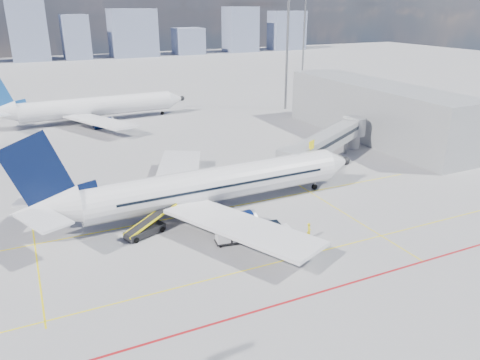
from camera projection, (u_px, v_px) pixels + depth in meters
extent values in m
plane|color=gray|center=(241.00, 238.00, 50.01)|extent=(420.00, 420.00, 0.00)
cube|color=yellow|center=(212.00, 210.00, 56.77)|extent=(60.00, 0.18, 0.01)
cube|color=yellow|center=(267.00, 265.00, 44.93)|extent=(80.00, 0.15, 0.01)
cube|color=yellow|center=(337.00, 208.00, 57.31)|extent=(0.15, 28.00, 0.01)
cube|color=yellow|center=(35.00, 244.00, 48.74)|extent=(0.15, 30.00, 0.01)
cube|color=#9B0E12|center=(301.00, 298.00, 39.86)|extent=(90.00, 0.25, 0.01)
cube|color=gray|center=(327.00, 141.00, 71.21)|extent=(20.84, 13.93, 2.60)
cube|color=black|center=(327.00, 140.00, 71.14)|extent=(20.52, 13.82, 0.55)
cube|color=gray|center=(292.00, 160.00, 62.60)|extent=(4.49, 4.56, 3.00)
cube|color=black|center=(309.00, 175.00, 67.53)|extent=(2.20, 1.00, 0.70)
cylinder|color=slate|center=(309.00, 166.00, 67.05)|extent=(0.56, 0.56, 2.70)
cylinder|color=slate|center=(346.00, 142.00, 77.86)|extent=(0.60, 0.60, 3.90)
cylinder|color=gray|center=(354.00, 126.00, 80.07)|extent=(4.00, 4.00, 3.00)
cylinder|color=gray|center=(353.00, 137.00, 80.76)|extent=(2.40, 2.40, 3.90)
cube|color=yellow|center=(312.00, 145.00, 62.92)|extent=(1.26, 0.82, 1.20)
cube|color=gray|center=(375.00, 111.00, 86.28)|extent=(10.00, 42.00, 10.00)
cube|color=black|center=(355.00, 113.00, 84.35)|extent=(0.25, 40.00, 4.50)
cylinder|color=slate|center=(287.00, 55.00, 107.34)|extent=(0.56, 0.56, 25.00)
cylinder|color=slate|center=(304.00, 41.00, 147.77)|extent=(0.56, 0.56, 25.00)
cube|color=slate|center=(28.00, 30.00, 201.43)|extent=(15.42, 10.86, 26.41)
cube|color=slate|center=(76.00, 37.00, 210.47)|extent=(11.29, 13.53, 19.26)
cube|color=slate|center=(133.00, 33.00, 220.48)|extent=(20.92, 14.99, 21.61)
cube|color=slate|center=(188.00, 41.00, 233.12)|extent=(13.77, 12.88, 12.53)
cube|color=slate|center=(240.00, 29.00, 242.96)|extent=(16.09, 12.24, 22.36)
cube|color=slate|center=(287.00, 30.00, 254.59)|extent=(19.03, 10.58, 20.15)
cylinder|color=silver|center=(217.00, 184.00, 56.07)|extent=(31.90, 4.85, 4.14)
cone|color=silver|center=(337.00, 162.00, 63.56)|extent=(3.91, 4.22, 4.14)
sphere|color=black|center=(346.00, 161.00, 64.18)|extent=(1.19, 1.19, 1.17)
cone|color=silver|center=(45.00, 209.00, 47.75)|extent=(6.88, 4.29, 4.14)
cube|color=black|center=(329.00, 160.00, 62.77)|extent=(1.63, 1.63, 0.48)
cube|color=silver|center=(178.00, 171.00, 63.79)|extent=(11.86, 18.28, 0.61)
cube|color=silver|center=(241.00, 226.00, 47.82)|extent=(12.47, 18.18, 0.61)
cylinder|color=#071133|center=(195.00, 187.00, 61.86)|extent=(3.87, 2.52, 2.44)
cylinder|color=#071133|center=(236.00, 223.00, 51.57)|extent=(3.87, 2.52, 2.44)
cylinder|color=silver|center=(209.00, 184.00, 62.71)|extent=(0.43, 2.51, 2.50)
cylinder|color=silver|center=(252.00, 220.00, 52.42)|extent=(0.43, 2.51, 2.50)
cube|color=#071133|center=(39.00, 175.00, 46.46)|extent=(7.27, 0.50, 9.04)
cube|color=#071133|center=(69.00, 194.00, 48.43)|extent=(5.99, 0.45, 2.28)
cube|color=silver|center=(37.00, 195.00, 50.28)|extent=(5.08, 6.68, 0.23)
cube|color=silver|center=(43.00, 219.00, 44.61)|extent=(5.27, 6.71, 0.23)
cylinder|color=slate|center=(315.00, 183.00, 62.93)|extent=(0.29, 0.29, 1.80)
cylinder|color=black|center=(314.00, 187.00, 63.12)|extent=(0.77, 0.30, 0.76)
cylinder|color=slate|center=(201.00, 196.00, 58.81)|extent=(0.33, 0.33, 1.60)
cylinder|color=black|center=(201.00, 199.00, 58.92)|extent=(1.01, 0.67, 1.00)
cylinder|color=slate|center=(219.00, 213.00, 54.20)|extent=(0.33, 0.33, 1.60)
cylinder|color=black|center=(219.00, 215.00, 54.31)|extent=(1.01, 0.67, 1.00)
cube|color=black|center=(214.00, 175.00, 57.90)|extent=(26.09, 0.68, 0.28)
cube|color=black|center=(229.00, 186.00, 54.47)|extent=(26.09, 0.68, 0.28)
cylinder|color=silver|center=(98.00, 106.00, 98.73)|extent=(31.37, 5.27, 4.06)
cone|color=silver|center=(176.00, 99.00, 106.32)|extent=(3.90, 4.20, 4.06)
sphere|color=black|center=(182.00, 98.00, 106.96)|extent=(1.19, 1.19, 1.15)
cube|color=black|center=(170.00, 97.00, 105.53)|extent=(1.62, 1.62, 0.47)
cube|color=silver|center=(83.00, 104.00, 106.22)|extent=(11.41, 17.97, 0.60)
cube|color=silver|center=(100.00, 121.00, 90.68)|extent=(12.46, 17.81, 0.60)
cylinder|color=#071133|center=(91.00, 112.00, 104.36)|extent=(3.84, 2.54, 2.39)
cylinder|color=#071133|center=(103.00, 124.00, 94.35)|extent=(3.84, 2.54, 2.39)
cylinder|color=silver|center=(100.00, 111.00, 105.22)|extent=(0.46, 2.47, 2.46)
cylinder|color=silver|center=(113.00, 123.00, 95.21)|extent=(0.46, 2.47, 2.46)
cube|color=navy|center=(11.00, 106.00, 91.00)|extent=(5.88, 0.54, 2.24)
cylinder|color=black|center=(92.00, 117.00, 101.51)|extent=(1.02, 0.69, 1.00)
cylinder|color=black|center=(97.00, 122.00, 97.02)|extent=(1.02, 0.69, 1.00)
cylinder|color=black|center=(162.00, 113.00, 105.86)|extent=(0.77, 0.31, 0.76)
cube|color=silver|center=(278.00, 231.00, 50.21)|extent=(2.68, 1.71, 0.92)
cube|color=silver|center=(274.00, 226.00, 49.84)|extent=(1.32, 1.46, 0.69)
cube|color=black|center=(274.00, 224.00, 49.76)|extent=(1.19, 1.39, 0.40)
cylinder|color=black|center=(272.00, 237.00, 49.50)|extent=(0.67, 0.34, 0.64)
cylinder|color=black|center=(268.00, 232.00, 50.62)|extent=(0.67, 0.34, 0.64)
cylinder|color=black|center=(288.00, 235.00, 50.01)|extent=(0.67, 0.34, 0.64)
cylinder|color=black|center=(284.00, 230.00, 51.13)|extent=(0.67, 0.34, 0.64)
cube|color=black|center=(230.00, 241.00, 48.89)|extent=(3.35, 1.87, 0.16)
cube|color=silver|center=(223.00, 235.00, 48.40)|extent=(1.55, 1.51, 1.37)
cube|color=silver|center=(238.00, 233.00, 48.83)|extent=(1.55, 1.51, 1.37)
cylinder|color=black|center=(220.00, 246.00, 48.05)|extent=(0.30, 0.16, 0.28)
cylinder|color=black|center=(217.00, 241.00, 49.16)|extent=(0.30, 0.16, 0.28)
cylinder|color=black|center=(243.00, 243.00, 48.72)|extent=(0.30, 0.16, 0.28)
cylinder|color=black|center=(240.00, 238.00, 49.83)|extent=(0.30, 0.16, 0.28)
cube|color=black|center=(145.00, 231.00, 50.52)|extent=(4.81, 3.19, 0.75)
cube|color=black|center=(151.00, 219.00, 50.71)|extent=(6.40, 3.41, 1.99)
cube|color=yellow|center=(147.00, 218.00, 51.09)|extent=(6.06, 2.50, 2.07)
cube|color=yellow|center=(154.00, 221.00, 50.33)|extent=(6.06, 2.50, 2.07)
cylinder|color=black|center=(136.00, 240.00, 48.91)|extent=(0.70, 0.48, 0.65)
cylinder|color=black|center=(128.00, 236.00, 49.87)|extent=(0.70, 0.48, 0.65)
cylinder|color=black|center=(162.00, 229.00, 51.28)|extent=(0.70, 0.48, 0.65)
cylinder|color=black|center=(154.00, 225.00, 52.24)|extent=(0.70, 0.48, 0.65)
imported|color=yellow|center=(309.00, 231.00, 49.48)|extent=(0.72, 0.83, 1.91)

